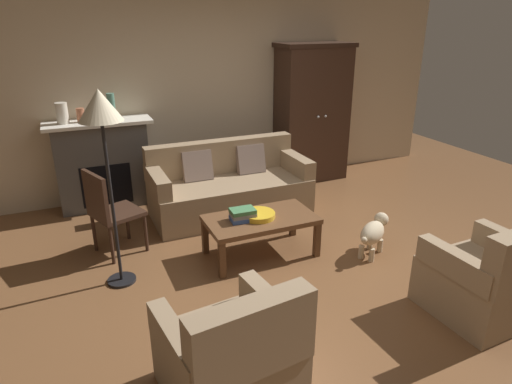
{
  "coord_description": "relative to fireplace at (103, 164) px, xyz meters",
  "views": [
    {
      "loc": [
        -1.93,
        -3.39,
        2.3
      ],
      "look_at": [
        -0.15,
        0.69,
        0.55
      ],
      "focal_mm": 31.44,
      "sensor_mm": 36.0,
      "label": 1
    }
  ],
  "objects": [
    {
      "name": "armchair_near_right",
      "position": [
        2.56,
        -3.59,
        -0.25
      ],
      "size": [
        0.81,
        0.8,
        0.88
      ],
      "color": "#997F60",
      "rests_on": "ground"
    },
    {
      "name": "mantel_vase_cream",
      "position": [
        -0.38,
        -0.02,
        0.67
      ],
      "size": [
        0.14,
        0.14,
        0.25
      ],
      "primitive_type": "cylinder",
      "color": "beige",
      "rests_on": "fireplace"
    },
    {
      "name": "mantel_vase_jade",
      "position": [
        0.18,
        -0.02,
        0.71
      ],
      "size": [
        0.09,
        0.09,
        0.32
      ],
      "primitive_type": "cylinder",
      "color": "slate",
      "rests_on": "fireplace"
    },
    {
      "name": "floor_lamp",
      "position": [
        -0.1,
        -1.91,
        0.96
      ],
      "size": [
        0.36,
        0.36,
        1.77
      ],
      "color": "black",
      "rests_on": "ground"
    },
    {
      "name": "dog",
      "position": [
        2.36,
        -2.41,
        -0.32
      ],
      "size": [
        0.5,
        0.39,
        0.39
      ],
      "color": "beige",
      "rests_on": "ground"
    },
    {
      "name": "armchair_near_left",
      "position": [
        0.37,
        -3.59,
        -0.25
      ],
      "size": [
        0.86,
        0.85,
        0.88
      ],
      "color": "#997F60",
      "rests_on": "ground"
    },
    {
      "name": "book_stack",
      "position": [
        1.1,
        -1.96,
        -0.09
      ],
      "size": [
        0.26,
        0.19,
        0.12
      ],
      "color": "#38569E",
      "rests_on": "coffee_table"
    },
    {
      "name": "back_wall",
      "position": [
        1.55,
        0.25,
        0.83
      ],
      "size": [
        7.2,
        0.1,
        2.8
      ],
      "primitive_type": "cube",
      "color": "beige",
      "rests_on": "ground"
    },
    {
      "name": "couch",
      "position": [
        1.38,
        -0.82,
        -0.25
      ],
      "size": [
        1.92,
        0.85,
        0.86
      ],
      "color": "#937A5B",
      "rests_on": "ground"
    },
    {
      "name": "ground_plane",
      "position": [
        1.55,
        -2.3,
        -0.57
      ],
      "size": [
        9.6,
        9.6,
        0.0
      ],
      "primitive_type": "plane",
      "color": "brown"
    },
    {
      "name": "mantel_vase_terracotta",
      "position": [
        -0.18,
        -0.02,
        0.63
      ],
      "size": [
        0.09,
        0.09,
        0.17
      ],
      "primitive_type": "cylinder",
      "color": "#A86042",
      "rests_on": "fireplace"
    },
    {
      "name": "armoire",
      "position": [
        2.95,
        -0.08,
        0.41
      ],
      "size": [
        1.06,
        0.57,
        1.96
      ],
      "color": "#382319",
      "rests_on": "ground"
    },
    {
      "name": "fireplace",
      "position": [
        0.0,
        0.0,
        0.0
      ],
      "size": [
        1.26,
        0.48,
        1.12
      ],
      "color": "#4C4947",
      "rests_on": "ground"
    },
    {
      "name": "coffee_table",
      "position": [
        1.3,
        -1.96,
        -0.2
      ],
      "size": [
        1.1,
        0.6,
        0.42
      ],
      "color": "brown",
      "rests_on": "ground"
    },
    {
      "name": "fruit_bowl",
      "position": [
        1.27,
        -1.95,
        -0.12
      ],
      "size": [
        0.33,
        0.33,
        0.05
      ],
      "primitive_type": "cylinder",
      "color": "gold",
      "rests_on": "coffee_table"
    },
    {
      "name": "side_chair_wooden",
      "position": [
        -0.09,
        -1.33,
        -0.06
      ],
      "size": [
        0.57,
        0.57,
        0.9
      ],
      "color": "#382319",
      "rests_on": "ground"
    }
  ]
}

